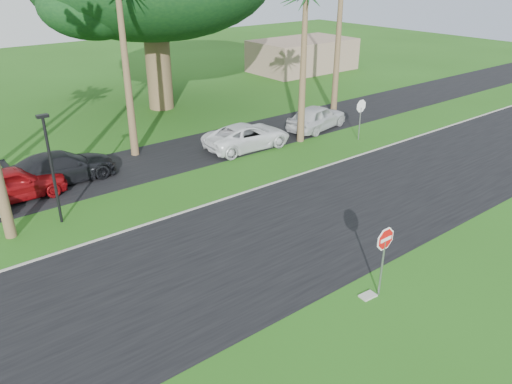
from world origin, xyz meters
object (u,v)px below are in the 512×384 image
at_px(car_red, 12,184).
at_px(car_pickup, 317,117).
at_px(stop_sign_far, 361,111).
at_px(car_dark, 62,167).
at_px(stop_sign_near, 384,248).
at_px(car_minivan, 247,136).

xyz_separation_m(car_red, car_pickup, (18.34, -0.88, 0.01)).
bearing_deg(stop_sign_far, car_dark, -15.79).
bearing_deg(car_pickup, stop_sign_near, 130.81).
relative_size(stop_sign_far, car_minivan, 0.50).
height_order(car_minivan, car_pickup, car_pickup).
height_order(stop_sign_far, car_minivan, stop_sign_far).
distance_m(car_dark, car_pickup, 15.95).
height_order(stop_sign_near, car_minivan, stop_sign_near).
height_order(car_dark, car_pickup, car_pickup).
height_order(car_red, car_dark, car_red).
relative_size(car_red, car_minivan, 0.89).
height_order(stop_sign_far, car_dark, stop_sign_far).
bearing_deg(car_minivan, car_red, 87.98).
xyz_separation_m(stop_sign_far, car_pickup, (-0.62, 3.05, -0.97)).
bearing_deg(car_minivan, stop_sign_near, 162.19).
relative_size(stop_sign_far, car_pickup, 0.55).
height_order(stop_sign_far, car_pickup, stop_sign_far).
bearing_deg(car_minivan, car_pickup, -86.26).
relative_size(stop_sign_far, car_red, 0.56).
bearing_deg(car_red, car_dark, -72.65).
bearing_deg(stop_sign_near, car_dark, 107.68).
relative_size(car_dark, car_pickup, 1.11).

